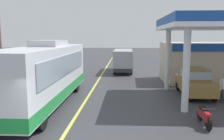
# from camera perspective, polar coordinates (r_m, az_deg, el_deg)

# --- Properties ---
(ground) EXTENTS (120.00, 120.00, 0.00)m
(ground) POSITION_cam_1_polar(r_m,az_deg,el_deg) (26.93, -2.02, -0.45)
(ground) COLOR #38383D
(lane_divider_stripe) EXTENTS (0.16, 50.00, 0.01)m
(lane_divider_stripe) POSITION_cam_1_polar(r_m,az_deg,el_deg) (22.02, -3.19, -2.31)
(lane_divider_stripe) COLOR #D8CC4C
(lane_divider_stripe) RESTS_ON ground
(coach_bus_main) EXTENTS (2.60, 11.04, 3.69)m
(coach_bus_main) POSITION_cam_1_polar(r_m,az_deg,el_deg) (14.29, -15.65, -1.15)
(coach_bus_main) COLOR silver
(coach_bus_main) RESTS_ON ground
(gas_station_roadside) EXTENTS (9.10, 11.95, 5.10)m
(gas_station_roadside) POSITION_cam_1_polar(r_m,az_deg,el_deg) (20.50, 22.65, 3.73)
(gas_station_roadside) COLOR #194799
(gas_station_roadside) RESTS_ON ground
(car_at_pump) EXTENTS (1.70, 4.20, 1.82)m
(car_at_pump) POSITION_cam_1_polar(r_m,az_deg,el_deg) (16.92, 18.94, -2.34)
(car_at_pump) COLOR olive
(car_at_pump) RESTS_ON ground
(minibus_opposing_lane) EXTENTS (2.04, 6.13, 2.44)m
(minibus_opposing_lane) POSITION_cam_1_polar(r_m,az_deg,el_deg) (26.92, 2.65, 2.70)
(minibus_opposing_lane) COLOR #A5A5AD
(minibus_opposing_lane) RESTS_ON ground
(motorcycle_parked_forecourt) EXTENTS (0.55, 1.80, 0.92)m
(motorcycle_parked_forecourt) POSITION_cam_1_polar(r_m,az_deg,el_deg) (11.54, 20.98, -10.02)
(motorcycle_parked_forecourt) COLOR black
(motorcycle_parked_forecourt) RESTS_ON ground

